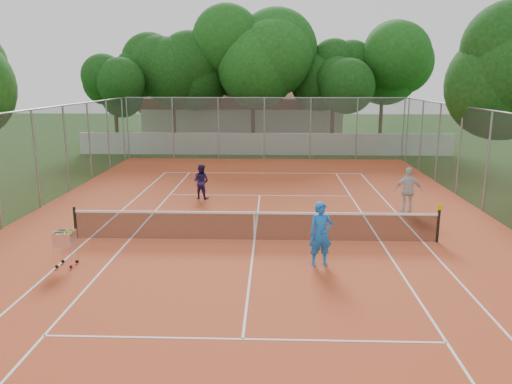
{
  "coord_description": "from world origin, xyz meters",
  "views": [
    {
      "loc": [
        0.59,
        -15.62,
        5.21
      ],
      "look_at": [
        0.0,
        1.5,
        1.3
      ],
      "focal_mm": 35.0,
      "sensor_mm": 36.0,
      "label": 1
    }
  ],
  "objects_px": {
    "clubhouse": "(244,113)",
    "player_near": "(321,234)",
    "player_far_left": "(201,181)",
    "player_far_right": "(408,191)",
    "tennis_net": "(254,226)",
    "ball_hopper": "(66,247)"
  },
  "relations": [
    {
      "from": "tennis_net",
      "to": "player_near",
      "type": "height_order",
      "value": "player_near"
    },
    {
      "from": "tennis_net",
      "to": "ball_hopper",
      "type": "xyz_separation_m",
      "value": [
        -5.22,
        -2.51,
        0.06
      ]
    },
    {
      "from": "tennis_net",
      "to": "player_far_left",
      "type": "height_order",
      "value": "player_far_left"
    },
    {
      "from": "clubhouse",
      "to": "player_far_right",
      "type": "xyz_separation_m",
      "value": [
        7.88,
        -25.45,
        -1.26
      ]
    },
    {
      "from": "clubhouse",
      "to": "ball_hopper",
      "type": "relative_size",
      "value": 14.8
    },
    {
      "from": "ball_hopper",
      "to": "tennis_net",
      "type": "bearing_deg",
      "value": 41.14
    },
    {
      "from": "clubhouse",
      "to": "player_far_left",
      "type": "distance_m",
      "value": 23.27
    },
    {
      "from": "clubhouse",
      "to": "player_far_right",
      "type": "height_order",
      "value": "clubhouse"
    },
    {
      "from": "player_far_left",
      "to": "player_near",
      "type": "bearing_deg",
      "value": 141.61
    },
    {
      "from": "tennis_net",
      "to": "ball_hopper",
      "type": "distance_m",
      "value": 5.79
    },
    {
      "from": "clubhouse",
      "to": "ball_hopper",
      "type": "distance_m",
      "value": 31.71
    },
    {
      "from": "player_far_right",
      "to": "player_far_left",
      "type": "bearing_deg",
      "value": -8.81
    },
    {
      "from": "ball_hopper",
      "to": "clubhouse",
      "type": "bearing_deg",
      "value": 99.65
    },
    {
      "from": "player_near",
      "to": "player_far_left",
      "type": "xyz_separation_m",
      "value": [
        -4.52,
        7.95,
        -0.16
      ]
    },
    {
      "from": "clubhouse",
      "to": "player_near",
      "type": "distance_m",
      "value": 31.45
    },
    {
      "from": "player_far_left",
      "to": "player_far_right",
      "type": "relative_size",
      "value": 0.83
    },
    {
      "from": "player_far_left",
      "to": "ball_hopper",
      "type": "height_order",
      "value": "player_far_left"
    },
    {
      "from": "player_far_right",
      "to": "ball_hopper",
      "type": "xyz_separation_m",
      "value": [
        -11.11,
        -6.06,
        -0.36
      ]
    },
    {
      "from": "clubhouse",
      "to": "player_near",
      "type": "xyz_separation_m",
      "value": [
        3.95,
        -31.17,
        -1.26
      ]
    },
    {
      "from": "tennis_net",
      "to": "clubhouse",
      "type": "xyz_separation_m",
      "value": [
        -2.0,
        29.0,
        1.69
      ]
    },
    {
      "from": "player_far_right",
      "to": "player_near",
      "type": "bearing_deg",
      "value": 61.44
    },
    {
      "from": "clubhouse",
      "to": "player_far_left",
      "type": "bearing_deg",
      "value": -91.4
    }
  ]
}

